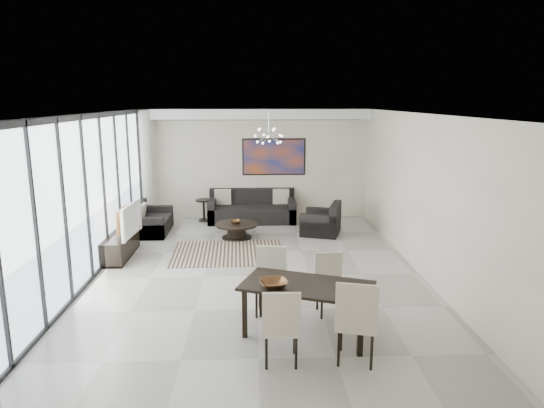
{
  "coord_description": "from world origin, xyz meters",
  "views": [
    {
      "loc": [
        -0.05,
        -8.33,
        3.14
      ],
      "look_at": [
        0.29,
        0.41,
        1.25
      ],
      "focal_mm": 32.0,
      "sensor_mm": 36.0,
      "label": 1
    }
  ],
  "objects_px": {
    "sofa_main": "(252,211)",
    "television": "(126,220)",
    "tv_console": "(121,246)",
    "coffee_table": "(237,230)",
    "dining_table": "(307,291)"
  },
  "relations": [
    {
      "from": "sofa_main",
      "to": "television",
      "type": "height_order",
      "value": "television"
    },
    {
      "from": "tv_console",
      "to": "television",
      "type": "xyz_separation_m",
      "value": [
        0.16,
        -0.07,
        0.56
      ]
    },
    {
      "from": "coffee_table",
      "to": "dining_table",
      "type": "relative_size",
      "value": 0.51
    },
    {
      "from": "sofa_main",
      "to": "dining_table",
      "type": "height_order",
      "value": "sofa_main"
    },
    {
      "from": "television",
      "to": "coffee_table",
      "type": "bearing_deg",
      "value": -53.95
    },
    {
      "from": "tv_console",
      "to": "television",
      "type": "relative_size",
      "value": 1.34
    },
    {
      "from": "sofa_main",
      "to": "television",
      "type": "relative_size",
      "value": 2.02
    },
    {
      "from": "sofa_main",
      "to": "dining_table",
      "type": "bearing_deg",
      "value": -83.23
    },
    {
      "from": "tv_console",
      "to": "dining_table",
      "type": "relative_size",
      "value": 0.78
    },
    {
      "from": "coffee_table",
      "to": "sofa_main",
      "type": "relative_size",
      "value": 0.43
    },
    {
      "from": "coffee_table",
      "to": "television",
      "type": "xyz_separation_m",
      "value": [
        -2.15,
        -1.35,
        0.6
      ]
    },
    {
      "from": "sofa_main",
      "to": "television",
      "type": "distance_m",
      "value": 3.89
    },
    {
      "from": "coffee_table",
      "to": "sofa_main",
      "type": "distance_m",
      "value": 1.62
    },
    {
      "from": "coffee_table",
      "to": "tv_console",
      "type": "distance_m",
      "value": 2.64
    },
    {
      "from": "sofa_main",
      "to": "tv_console",
      "type": "xyz_separation_m",
      "value": [
        -2.67,
        -2.85,
        -0.04
      ]
    }
  ]
}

